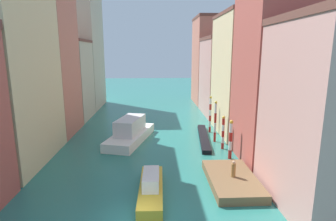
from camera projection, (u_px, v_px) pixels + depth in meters
name	position (u px, v px, depth m)	size (l,w,h in m)	color
ground_plane	(148.00, 125.00, 41.46)	(154.00, 154.00, 0.00)	#28756B
building_left_2	(42.00, 60.00, 35.29)	(7.49, 8.29, 19.59)	#C6705B
building_left_3	(66.00, 80.00, 44.35)	(7.49, 8.56, 12.74)	#BCB299
building_left_4	(80.00, 51.00, 53.03)	(7.49, 11.05, 22.01)	#BCB299
building_right_0	(336.00, 114.00, 18.58)	(7.49, 9.03, 13.23)	tan
building_right_1	(280.00, 69.00, 26.65)	(7.49, 8.07, 18.28)	#B25147
building_right_2	(247.00, 74.00, 36.36)	(7.49, 10.84, 15.73)	beige
building_right_3	(225.00, 76.00, 47.73)	(7.49, 11.29, 13.31)	tan
building_right_4	(212.00, 61.00, 58.23)	(7.49, 10.58, 17.92)	#C6705B
waterfront_dock	(232.00, 180.00, 22.84)	(3.82, 6.96, 0.70)	brown
person_on_dock	(233.00, 169.00, 22.49)	(0.36, 0.36, 1.38)	olive
mooring_pole_0	(231.00, 139.00, 27.90)	(0.38, 0.38, 4.08)	red
mooring_pole_1	(223.00, 132.00, 30.79)	(0.33, 0.33, 3.83)	red
mooring_pole_2	(215.00, 121.00, 33.18)	(0.31, 0.31, 5.05)	red
mooring_pole_3	(210.00, 114.00, 37.15)	(0.34, 0.34, 5.00)	red
vaporetto_white	(130.00, 132.00, 33.79)	(5.77, 10.31, 2.92)	white
gondola_black	(204.00, 138.00, 34.52)	(2.19, 10.71, 0.48)	black
motorboat_0	(151.00, 187.00, 21.02)	(1.91, 7.08, 1.79)	gold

